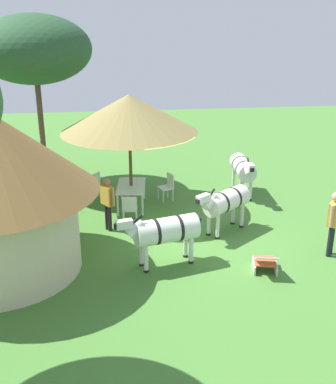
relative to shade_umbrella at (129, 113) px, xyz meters
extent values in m
plane|color=#467C32|center=(-2.18, -1.55, -3.05)|extent=(36.00, 36.00, 0.00)
cylinder|color=#493C1C|center=(0.00, 0.00, -1.81)|extent=(0.10, 0.10, 2.49)
cone|color=olive|center=(0.00, 0.00, 0.00)|extent=(4.20, 4.20, 1.14)
cube|color=silver|center=(0.00, 0.00, -2.33)|extent=(1.65, 1.04, 0.04)
cylinder|color=silver|center=(-0.68, 0.46, -2.70)|extent=(0.06, 0.06, 0.70)
cylinder|color=silver|center=(0.76, 0.30, -2.70)|extent=(0.06, 0.06, 0.70)
cylinder|color=silver|center=(-0.76, -0.30, -2.70)|extent=(0.06, 0.06, 0.70)
cylinder|color=silver|center=(0.68, -0.46, -2.70)|extent=(0.06, 0.06, 0.70)
cube|color=silver|center=(0.43, -1.15, -2.60)|extent=(0.56, 0.55, 0.04)
cube|color=silver|center=(0.50, -1.33, -2.38)|extent=(0.43, 0.19, 0.45)
cylinder|color=silver|center=(0.19, -1.05, -2.83)|extent=(0.04, 0.04, 0.45)
cylinder|color=silver|center=(0.55, -0.92, -2.83)|extent=(0.04, 0.04, 0.45)
cylinder|color=silver|center=(0.32, -1.39, -2.83)|extent=(0.04, 0.04, 0.45)
cylinder|color=silver|center=(0.68, -1.26, -2.83)|extent=(0.04, 0.04, 0.45)
cube|color=white|center=(0.74, 0.99, -2.60)|extent=(0.60, 0.60, 0.04)
cube|color=white|center=(0.85, 1.14, -2.38)|extent=(0.38, 0.30, 0.45)
cylinder|color=white|center=(0.78, 0.73, -2.83)|extent=(0.04, 0.04, 0.45)
cylinder|color=white|center=(0.48, 0.96, -2.83)|extent=(0.04, 0.04, 0.45)
cylinder|color=white|center=(1.00, 1.02, -2.83)|extent=(0.04, 0.04, 0.45)
cylinder|color=white|center=(0.70, 1.24, -2.83)|extent=(0.04, 0.04, 0.45)
cube|color=silver|center=(-1.23, 0.11, -2.60)|extent=(0.46, 0.48, 0.04)
cube|color=silver|center=(-1.42, 0.13, -2.38)|extent=(0.08, 0.44, 0.45)
cylinder|color=silver|center=(-1.03, 0.28, -2.83)|extent=(0.04, 0.04, 0.45)
cylinder|color=silver|center=(-1.07, -0.10, -2.83)|extent=(0.04, 0.04, 0.45)
cylinder|color=silver|center=(-1.39, 0.32, -2.83)|extent=(0.04, 0.04, 0.45)
cylinder|color=silver|center=(-1.42, -0.06, -2.83)|extent=(0.04, 0.04, 0.45)
cylinder|color=black|center=(-1.72, 0.71, -2.66)|extent=(0.12, 0.12, 0.79)
cylinder|color=black|center=(-1.60, 0.79, -2.66)|extent=(0.12, 0.12, 0.79)
cube|color=gold|center=(-1.66, 0.75, -1.98)|extent=(0.47, 0.40, 0.56)
cylinder|color=#A26748|center=(-1.86, 0.61, -1.96)|extent=(0.08, 0.08, 0.53)
cylinder|color=#A26748|center=(-1.46, 0.89, -1.96)|extent=(0.08, 0.08, 0.53)
sphere|color=#A26748|center=(-1.66, 0.75, -1.57)|extent=(0.22, 0.22, 0.22)
cylinder|color=black|center=(-3.95, -4.89, -2.62)|extent=(0.13, 0.13, 0.87)
cylinder|color=black|center=(-3.83, -4.98, -2.62)|extent=(0.13, 0.13, 0.87)
cube|color=gold|center=(-3.89, -4.94, -1.87)|extent=(0.50, 0.46, 0.62)
cylinder|color=tan|center=(-4.10, -4.77, -1.86)|extent=(0.09, 0.09, 0.58)
cube|color=#CF5739|center=(-4.40, -3.03, -2.83)|extent=(0.65, 0.62, 0.03)
cube|color=silver|center=(-4.67, -2.98, -2.61)|extent=(0.63, 0.62, 0.33)
cube|color=silver|center=(-4.40, -2.77, -2.94)|extent=(0.60, 0.17, 0.22)
cube|color=silver|center=(-4.51, -3.28, -2.94)|extent=(0.60, 0.17, 0.22)
cylinder|color=silver|center=(0.68, -3.83, -2.08)|extent=(1.52, 0.67, 0.60)
cylinder|color=black|center=(0.98, -3.84, -2.08)|extent=(0.11, 0.62, 0.61)
cylinder|color=black|center=(0.41, -3.81, -2.08)|extent=(0.11, 0.62, 0.61)
cylinder|color=silver|center=(-0.07, -3.79, -1.90)|extent=(0.54, 0.29, 0.48)
cube|color=silver|center=(-0.35, -3.78, -1.74)|extent=(0.41, 0.20, 0.20)
cube|color=black|center=(-0.53, -3.77, -1.77)|extent=(0.12, 0.12, 0.12)
cube|color=black|center=(-0.07, -3.79, -1.70)|extent=(0.37, 0.06, 0.28)
cylinder|color=silver|center=(0.10, -3.97, -2.68)|extent=(0.11, 0.11, 0.75)
cylinder|color=black|center=(0.10, -3.97, -3.02)|extent=(0.13, 0.13, 0.06)
cylinder|color=silver|center=(0.11, -3.64, -2.68)|extent=(0.11, 0.11, 0.75)
cylinder|color=black|center=(0.11, -3.64, -3.02)|extent=(0.13, 0.13, 0.06)
cylinder|color=silver|center=(1.24, -4.02, -2.68)|extent=(0.11, 0.11, 0.75)
cylinder|color=black|center=(1.24, -4.02, -3.02)|extent=(0.13, 0.13, 0.06)
cylinder|color=silver|center=(1.25, -3.68, -2.68)|extent=(0.11, 0.11, 0.75)
cylinder|color=black|center=(1.25, -3.68, -3.02)|extent=(0.13, 0.13, 0.06)
cylinder|color=black|center=(1.48, -3.86, -2.18)|extent=(0.24, 0.06, 0.53)
cylinder|color=silver|center=(-3.85, -0.67, -2.11)|extent=(1.01, 1.68, 0.63)
cylinder|color=black|center=(-3.77, -0.97, -2.11)|extent=(0.64, 0.24, 0.64)
cylinder|color=black|center=(-3.93, -0.39, -2.11)|extent=(0.64, 0.24, 0.64)
cylinder|color=silver|center=(-4.06, 0.09, -1.93)|extent=(0.41, 0.59, 0.49)
cube|color=silver|center=(-4.13, 0.36, -1.77)|extent=(0.28, 0.43, 0.20)
cube|color=black|center=(-4.18, 0.54, -1.80)|extent=(0.15, 0.15, 0.12)
cube|color=black|center=(-4.06, 0.09, -1.73)|extent=(0.13, 0.36, 0.28)
cylinder|color=silver|center=(-4.18, -0.13, -2.70)|extent=(0.11, 0.11, 0.71)
cylinder|color=black|center=(-4.18, -0.13, -3.02)|extent=(0.13, 0.13, 0.06)
cylinder|color=silver|center=(-3.84, -0.05, -2.70)|extent=(0.11, 0.11, 0.71)
cylinder|color=black|center=(-3.84, -0.05, -3.02)|extent=(0.13, 0.13, 0.06)
cylinder|color=silver|center=(-3.87, -1.29, -2.70)|extent=(0.11, 0.11, 0.71)
cylinder|color=black|center=(-3.87, -1.29, -3.02)|extent=(0.13, 0.13, 0.06)
cylinder|color=silver|center=(-3.53, -1.20, -2.70)|extent=(0.11, 0.11, 0.71)
cylinder|color=black|center=(-3.53, -1.20, -3.02)|extent=(0.13, 0.13, 0.06)
cylinder|color=black|center=(-3.64, -1.48, -2.21)|extent=(0.11, 0.24, 0.53)
cylinder|color=silver|center=(-2.15, -2.58, -2.11)|extent=(1.34, 1.51, 0.60)
cylinder|color=black|center=(-1.97, -2.81, -2.11)|extent=(0.54, 0.43, 0.61)
cylinder|color=black|center=(-2.30, -2.38, -2.11)|extent=(0.54, 0.43, 0.61)
cylinder|color=silver|center=(-2.58, -2.01, -1.93)|extent=(0.53, 0.58, 0.48)
cube|color=silver|center=(-2.75, -1.79, -1.77)|extent=(0.38, 0.43, 0.20)
cube|color=black|center=(-2.86, -1.64, -1.80)|extent=(0.17, 0.17, 0.12)
cube|color=black|center=(-2.58, -2.01, -1.73)|extent=(0.25, 0.32, 0.28)
cylinder|color=silver|center=(-2.61, -2.25, -2.69)|extent=(0.11, 0.11, 0.72)
cylinder|color=black|center=(-2.61, -2.25, -3.02)|extent=(0.13, 0.13, 0.06)
cylinder|color=silver|center=(-2.34, -2.05, -2.69)|extent=(0.11, 0.11, 0.72)
cylinder|color=black|center=(-2.34, -2.05, -3.02)|extent=(0.13, 0.13, 0.06)
cylinder|color=silver|center=(-1.95, -3.12, -2.69)|extent=(0.11, 0.11, 0.72)
cylinder|color=black|center=(-1.95, -3.12, -3.02)|extent=(0.13, 0.13, 0.06)
cylinder|color=silver|center=(-1.69, -2.92, -2.69)|extent=(0.11, 0.11, 0.72)
cylinder|color=black|center=(-1.69, -2.92, -3.02)|extent=(0.13, 0.13, 0.06)
cylinder|color=black|center=(-1.69, -3.20, -2.21)|extent=(0.18, 0.22, 0.53)
cylinder|color=brown|center=(2.64, 2.99, -1.21)|extent=(0.19, 0.19, 3.69)
ellipsoid|color=#254B2B|center=(2.64, 2.99, 1.70)|extent=(3.84, 3.84, 2.30)
camera|label=1|loc=(-14.41, 0.60, 2.94)|focal=44.94mm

